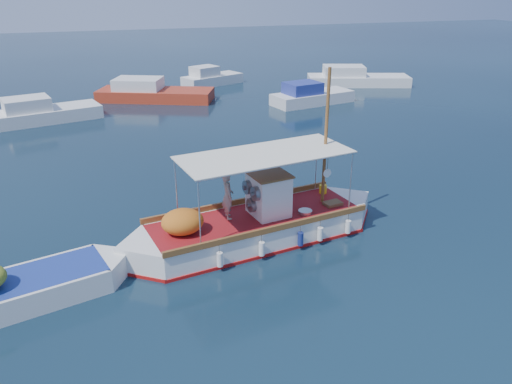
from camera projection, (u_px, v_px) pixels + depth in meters
name	position (u px, v px, depth m)	size (l,w,h in m)	color
ground	(280.00, 239.00, 17.26)	(160.00, 160.00, 0.00)	black
fishing_caique	(254.00, 226.00, 17.03)	(9.49, 3.65, 5.86)	white
dinghy	(16.00, 293.00, 13.71)	(6.36, 3.00, 1.60)	white
bg_boat_nw	(42.00, 114.00, 31.26)	(7.01, 4.00, 1.80)	silver
bg_boat_n	(152.00, 94.00, 36.77)	(8.76, 5.82, 1.80)	#AA321C
bg_boat_ne	(310.00, 97.00, 35.72)	(6.32, 3.42, 1.80)	silver
bg_boat_e	(355.00, 79.00, 41.99)	(8.75, 5.07, 1.80)	silver
bg_boat_far_n	(211.00, 79.00, 42.13)	(5.49, 3.83, 1.80)	silver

